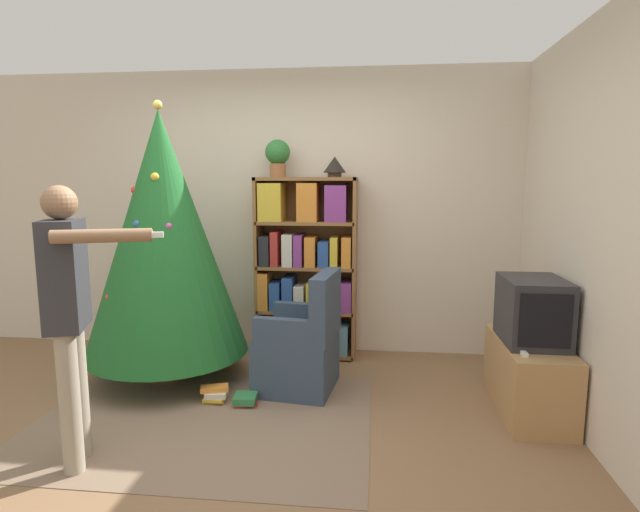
{
  "coord_description": "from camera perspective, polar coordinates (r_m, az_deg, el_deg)",
  "views": [
    {
      "loc": [
        0.83,
        -2.78,
        1.58
      ],
      "look_at": [
        0.43,
        0.82,
        1.05
      ],
      "focal_mm": 28.0,
      "sensor_mm": 36.0,
      "label": 1
    }
  ],
  "objects": [
    {
      "name": "table_lamp",
      "position": [
        4.43,
        1.68,
        10.29
      ],
      "size": [
        0.2,
        0.2,
        0.18
      ],
      "color": "#473828",
      "rests_on": "bookshelf"
    },
    {
      "name": "christmas_tree",
      "position": [
        4.12,
        -17.44,
        2.3
      ],
      "size": [
        1.28,
        1.28,
        2.2
      ],
      "color": "#4C3323",
      "rests_on": "ground_plane"
    },
    {
      "name": "area_rug",
      "position": [
        3.62,
        -13.06,
        -17.72
      ],
      "size": [
        2.22,
        1.66,
        0.01
      ],
      "color": "#7F6651",
      "rests_on": "ground_plane"
    },
    {
      "name": "wall_right",
      "position": [
        3.1,
        32.1,
        1.86
      ],
      "size": [
        0.1,
        8.0,
        2.6
      ],
      "color": "beige",
      "rests_on": "ground_plane"
    },
    {
      "name": "game_remote",
      "position": [
        3.47,
        22.19,
        -10.16
      ],
      "size": [
        0.04,
        0.12,
        0.02
      ],
      "color": "white",
      "rests_on": "tv_stand"
    },
    {
      "name": "book_pile_by_chair",
      "position": [
        3.76,
        -8.52,
        -15.94
      ],
      "size": [
        0.19,
        0.17,
        0.08
      ],
      "color": "#B22D28",
      "rests_on": "ground_plane"
    },
    {
      "name": "potted_plant",
      "position": [
        4.5,
        -4.86,
        11.37
      ],
      "size": [
        0.22,
        0.22,
        0.33
      ],
      "color": "#935B38",
      "rests_on": "bookshelf"
    },
    {
      "name": "book_pile_near_tree",
      "position": [
        3.84,
        -11.87,
        -15.17
      ],
      "size": [
        0.22,
        0.17,
        0.11
      ],
      "color": "gold",
      "rests_on": "ground_plane"
    },
    {
      "name": "ground_plane",
      "position": [
        3.3,
        -9.63,
        -20.37
      ],
      "size": [
        14.0,
        14.0,
        0.0
      ],
      "primitive_type": "plane",
      "color": "#846042"
    },
    {
      "name": "television",
      "position": [
        3.69,
        23.15,
        -5.76
      ],
      "size": [
        0.39,
        0.53,
        0.44
      ],
      "color": "#28282D",
      "rests_on": "tv_stand"
    },
    {
      "name": "bookshelf",
      "position": [
        4.51,
        -1.68,
        -1.69
      ],
      "size": [
        0.9,
        0.33,
        1.63
      ],
      "color": "brown",
      "rests_on": "ground_plane"
    },
    {
      "name": "wall_back",
      "position": [
        4.73,
        -3.82,
        4.94
      ],
      "size": [
        8.0,
        0.1,
        2.6
      ],
      "color": "beige",
      "rests_on": "ground_plane"
    },
    {
      "name": "armchair",
      "position": [
        3.88,
        -2.09,
        -10.55
      ],
      "size": [
        0.64,
        0.63,
        0.92
      ],
      "rotation": [
        0.0,
        0.0,
        -1.7
      ],
      "color": "#334256",
      "rests_on": "ground_plane"
    },
    {
      "name": "standing_person",
      "position": [
        3.05,
        -26.77,
        -4.95
      ],
      "size": [
        0.71,
        0.45,
        1.57
      ],
      "rotation": [
        0.0,
        0.0,
        -1.23
      ],
      "color": "#9E937F",
      "rests_on": "ground_plane"
    },
    {
      "name": "tv_stand",
      "position": [
        3.83,
        22.72,
        -12.63
      ],
      "size": [
        0.41,
        0.87,
        0.5
      ],
      "color": "tan",
      "rests_on": "ground_plane"
    }
  ]
}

